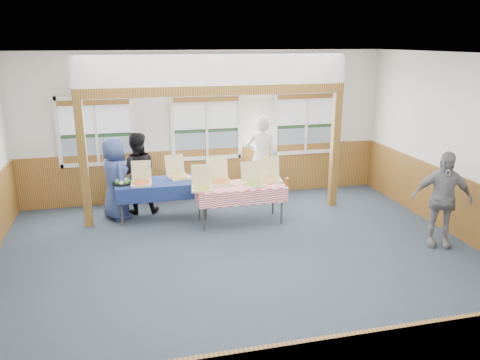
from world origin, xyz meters
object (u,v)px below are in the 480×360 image
Objects in this scene: woman_white at (262,157)px; person_grey at (442,199)px; table_left at (162,184)px; man_blue at (115,178)px; woman_black at (137,173)px; table_right at (240,188)px.

person_grey is (2.25, -3.13, -0.10)m from woman_white.
woman_white is at bearing 10.97° from table_left.
man_blue is at bearing 177.83° from person_grey.
man_blue is at bearing 30.68° from woman_black.
table_left is at bearing 175.42° from table_right.
person_grey is at bearing 147.46° from woman_white.
woman_white reaches higher than table_right.
woman_white reaches higher than table_left.
man_blue is 0.98× the size of person_grey.
person_grey is at bearing -12.09° from table_right.
woman_black is 0.49m from man_blue.
woman_black is at bearing 128.83° from table_left.
woman_white is 1.12× the size of woman_black.
person_grey is at bearing 153.12° from woman_black.
woman_black is (-1.88, 1.05, 0.13)m from table_right.
woman_black reaches higher than table_right.
man_blue is at bearing 30.80° from woman_white.
table_left is at bearing 39.59° from woman_white.
table_left is 1.00× the size of woman_white.
man_blue is at bearing 178.80° from table_right.
table_left is 5.09m from person_grey.
table_right is at bearing -133.15° from man_blue.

